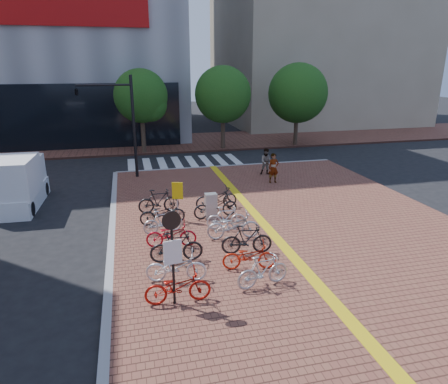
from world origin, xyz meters
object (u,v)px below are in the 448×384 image
object	(u,v)px
bike_0	(178,287)
bike_13	(216,198)
bike_3	(171,234)
traffic_light_pole	(108,108)
bike_4	(163,221)
utility_box	(211,206)
bike_10	(233,226)
pedestrian_a	(274,168)
bike_11	(226,218)
bike_6	(159,201)
bike_8	(249,256)
bike_12	(216,206)
box_truck	(17,183)
bike_7	(263,271)
bike_1	(176,267)
pedestrian_b	(267,162)
bike_2	(176,247)
notice_sign	(172,247)
bike_5	(162,213)
bike_9	(247,239)
yellow_sign	(177,194)

from	to	relation	value
bike_0	bike_13	xyz separation A→B (m)	(2.64, 7.00, 0.03)
bike_3	traffic_light_pole	bearing A→B (deg)	19.43
bike_4	utility_box	world-z (taller)	utility_box
bike_10	pedestrian_a	world-z (taller)	pedestrian_a
bike_4	bike_10	world-z (taller)	bike_10
bike_11	pedestrian_a	xyz separation A→B (m)	(4.08, 5.69, 0.35)
bike_6	bike_10	size ratio (longest dim) A/B	0.91
bike_3	bike_6	distance (m)	3.55
pedestrian_a	bike_8	bearing A→B (deg)	-115.93
bike_12	box_truck	distance (m)	9.31
bike_7	box_truck	distance (m)	12.87
bike_1	pedestrian_b	bearing A→B (deg)	-21.54
bike_8	bike_0	bearing A→B (deg)	128.09
bike_11	bike_0	bearing A→B (deg)	157.32
bike_2	bike_10	xyz separation A→B (m)	(2.27, 1.32, -0.01)
pedestrian_b	utility_box	distance (m)	7.58
bike_7	pedestrian_b	xyz separation A→B (m)	(4.26, 11.74, 0.28)
bike_0	bike_6	world-z (taller)	bike_6
bike_8	notice_sign	distance (m)	3.15
bike_5	bike_9	size ratio (longest dim) A/B	1.04
pedestrian_b	notice_sign	size ratio (longest dim) A/B	0.58
bike_2	bike_11	bearing A→B (deg)	-42.22
bike_12	utility_box	world-z (taller)	utility_box
bike_4	notice_sign	bearing A→B (deg)	168.48
bike_4	box_truck	bearing A→B (deg)	41.57
bike_13	notice_sign	world-z (taller)	notice_sign
bike_5	bike_7	bearing A→B (deg)	-158.15
bike_2	bike_13	size ratio (longest dim) A/B	0.91
bike_10	bike_12	distance (m)	2.30
bike_11	utility_box	bearing A→B (deg)	19.38
bike_10	bike_12	world-z (taller)	bike_10
bike_3	pedestrian_a	world-z (taller)	pedestrian_a
bike_12	pedestrian_b	distance (m)	7.45
yellow_sign	bike_1	bearing A→B (deg)	-97.97
bike_3	bike_10	size ratio (longest dim) A/B	0.91
bike_4	bike_5	size ratio (longest dim) A/B	0.85
notice_sign	bike_6	bearing A→B (deg)	88.41
bike_7	bike_10	size ratio (longest dim) A/B	0.85
bike_5	pedestrian_a	size ratio (longest dim) A/B	1.12
bike_2	bike_9	bearing A→B (deg)	-87.38
bike_1	bike_13	size ratio (longest dim) A/B	0.94
yellow_sign	utility_box	bearing A→B (deg)	-1.96
traffic_light_pole	box_truck	bearing A→B (deg)	-139.61
bike_4	pedestrian_b	xyz separation A→B (m)	(6.70, 7.15, 0.31)
box_truck	traffic_light_pole	bearing A→B (deg)	40.39
bike_7	yellow_sign	bearing A→B (deg)	6.29
bike_2	bike_11	xyz separation A→B (m)	(2.23, 2.27, -0.06)
bike_4	box_truck	size ratio (longest dim) A/B	0.36
bike_12	bike_13	xyz separation A→B (m)	(0.27, 1.03, -0.00)
bike_3	bike_13	xyz separation A→B (m)	(2.41, 3.47, 0.04)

